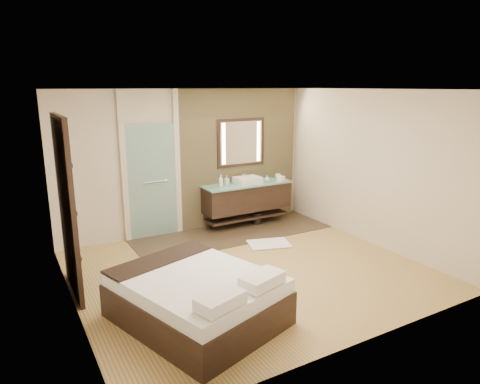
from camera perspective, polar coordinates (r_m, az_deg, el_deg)
floor at (r=6.67m, az=1.15°, el=-10.36°), size 5.00×5.00×0.00m
tile_strip at (r=8.23m, az=-0.96°, el=-5.48°), size 3.80×1.30×0.01m
stone_wall at (r=8.65m, az=-0.03°, el=4.68°), size 2.60×0.08×2.70m
vanity at (r=8.57m, az=0.94°, el=-0.68°), size 1.85×0.55×0.88m
mirror_unit at (r=8.57m, az=0.15°, el=6.61°), size 1.06×0.04×0.96m
frosted_door at (r=7.95m, az=-11.68°, el=2.04°), size 1.10×0.12×2.70m
shoji_partition at (r=6.06m, az=-22.06°, el=-1.78°), size 0.06×1.20×2.40m
bed at (r=5.27m, az=-5.76°, el=-13.79°), size 1.98×2.22×0.72m
bath_mat at (r=7.68m, az=3.87°, el=-6.89°), size 0.83×0.68×0.02m
waste_bin at (r=8.73m, az=2.23°, el=-3.56°), size 0.25×0.25×0.24m
tissue_box at (r=8.74m, az=5.48°, el=1.80°), size 0.15×0.15×0.10m
soap_bottle_a at (r=8.18m, az=-2.57°, el=1.50°), size 0.11×0.11×0.23m
soap_bottle_b at (r=8.39m, az=-1.79°, el=1.62°), size 0.08×0.08×0.17m
soap_bottle_c at (r=8.62m, az=3.62°, el=1.79°), size 0.11×0.11×0.14m
cup at (r=9.00m, az=5.08°, el=2.14°), size 0.15×0.15×0.09m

